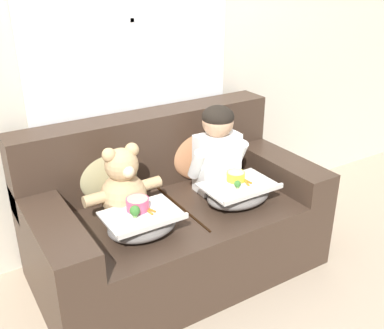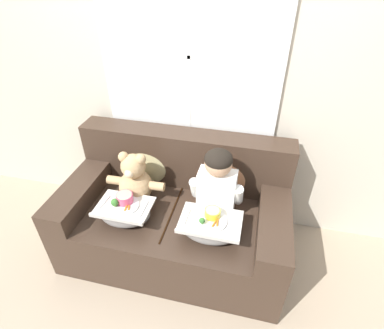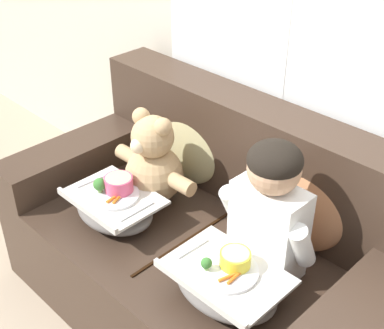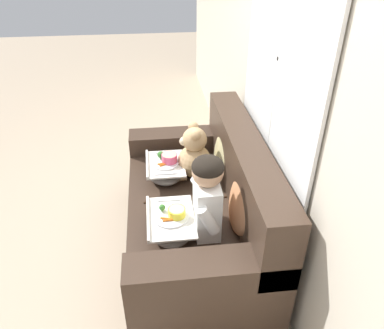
% 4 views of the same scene
% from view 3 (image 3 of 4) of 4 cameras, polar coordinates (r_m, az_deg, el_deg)
% --- Properties ---
extents(ground_plane, '(14.00, 14.00, 0.00)m').
position_cam_3_polar(ground_plane, '(2.55, 0.54, -15.41)').
color(ground_plane, tan).
extents(wall_back_with_window, '(8.00, 0.08, 2.60)m').
position_cam_3_polar(wall_back_with_window, '(2.22, 11.18, 16.62)').
color(wall_back_with_window, beige).
rests_on(wall_back_with_window, ground_plane).
extents(couch, '(1.70, 0.93, 0.93)m').
position_cam_3_polar(couch, '(2.35, 1.70, -9.06)').
color(couch, '#38281E').
rests_on(couch, ground_plane).
extents(throw_pillow_behind_child, '(0.42, 0.20, 0.43)m').
position_cam_3_polar(throw_pillow_behind_child, '(2.13, 11.93, -3.70)').
color(throw_pillow_behind_child, '#B2754C').
rests_on(throw_pillow_behind_child, couch).
extents(throw_pillow_behind_teddy, '(0.39, 0.19, 0.41)m').
position_cam_3_polar(throw_pillow_behind_teddy, '(2.46, -0.17, 2.38)').
color(throw_pillow_behind_teddy, tan).
rests_on(throw_pillow_behind_teddy, couch).
extents(child_figure, '(0.39, 0.19, 0.55)m').
position_cam_3_polar(child_figure, '(1.92, 8.39, -4.12)').
color(child_figure, white).
rests_on(child_figure, couch).
extents(teddy_bear, '(0.46, 0.32, 0.43)m').
position_cam_3_polar(teddy_bear, '(2.33, -4.21, 0.01)').
color(teddy_bear, tan).
rests_on(teddy_bear, couch).
extents(lap_tray_child, '(0.42, 0.30, 0.19)m').
position_cam_3_polar(lap_tray_child, '(1.93, 3.63, -12.48)').
color(lap_tray_child, slate).
rests_on(lap_tray_child, child_figure).
extents(lap_tray_teddy, '(0.39, 0.29, 0.20)m').
position_cam_3_polar(lap_tray_teddy, '(2.28, -8.27, -4.36)').
color(lap_tray_teddy, slate).
rests_on(lap_tray_teddy, teddy_bear).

